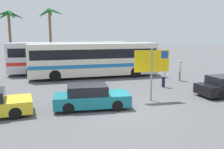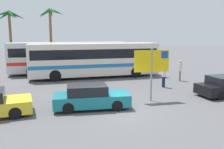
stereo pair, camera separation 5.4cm
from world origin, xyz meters
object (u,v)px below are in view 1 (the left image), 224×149
Objects in this scene: pedestrian_near_sign at (180,69)px; car_teal at (91,97)px; bus_front_coach at (94,58)px; bus_rear_coach at (69,56)px; ferry_sign at (153,63)px; pedestrian_by_bus at (164,74)px.

car_teal is at bearing -120.38° from pedestrian_near_sign.
bus_rear_coach is at bearing 122.84° from bus_front_coach.
ferry_sign is at bearing -106.90° from pedestrian_near_sign.
bus_front_coach reaches higher than pedestrian_by_bus.
bus_front_coach and bus_rear_coach have the same top height.
bus_front_coach is 3.78m from bus_rear_coach.
bus_front_coach is 1.00× the size of bus_rear_coach.
bus_front_coach is 6.95× the size of pedestrian_by_bus.
bus_front_coach is at bearing 115.85° from pedestrian_by_bus.
bus_front_coach is 7.77m from pedestrian_near_sign.
ferry_sign is 1.87× the size of pedestrian_by_bus.
bus_rear_coach is 12.64m from ferry_sign.
bus_rear_coach is 6.59× the size of pedestrian_near_sign.
bus_front_coach reaches higher than pedestrian_near_sign.
bus_rear_coach is at bearing 169.44° from pedestrian_near_sign.
car_teal is 2.50× the size of pedestrian_by_bus.
ferry_sign reaches higher than bus_front_coach.
ferry_sign reaches higher than car_teal.
bus_rear_coach is 2.78× the size of car_teal.
pedestrian_near_sign is (5.02, 5.12, -1.26)m from ferry_sign.
bus_front_coach is at bearing -57.16° from bus_rear_coach.
car_teal is at bearing -160.74° from pedestrian_by_bus.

